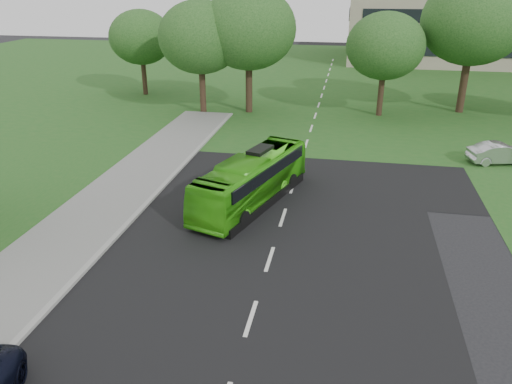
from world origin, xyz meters
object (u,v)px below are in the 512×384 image
tree_park_c (385,46)px  sedan (501,153)px  tree_park_a (200,37)px  tree_park_d (474,21)px  tree_park_f (141,37)px  tree_park_b (249,29)px  bus (252,180)px

tree_park_c → sedan: (7.04, -10.87, -5.06)m
tree_park_a → tree_park_d: (21.92, 4.31, 1.28)m
sedan → tree_park_d: bearing=-13.8°
tree_park_d → tree_park_f: 29.86m
tree_park_b → tree_park_c: size_ratio=1.22×
tree_park_d → sedan: bearing=-89.6°
tree_park_f → bus: size_ratio=0.90×
tree_park_a → bus: tree_park_a is taller
tree_park_d → sedan: size_ratio=2.82×
tree_park_f → tree_park_c: bearing=-10.5°
tree_park_c → tree_park_f: tree_park_c is taller
tree_park_b → tree_park_d: 18.38m
sedan → tree_park_f: bearing=48.9°
tree_park_a → tree_park_b: size_ratio=0.90×
tree_park_c → bus: size_ratio=0.93×
tree_park_c → tree_park_f: size_ratio=1.04×
tree_park_b → bus: bearing=-78.1°
bus → tree_park_f: bearing=140.8°
tree_park_a → tree_park_c: 15.09m
tree_park_b → tree_park_c: bearing=4.6°
bus → sedan: 16.70m
tree_park_f → bus: 28.87m
sedan → bus: bearing=107.6°
tree_park_c → bus: bearing=-110.0°
tree_park_d → bus: tree_park_d is taller
tree_park_b → tree_park_f: (-11.68, 5.12, -1.43)m
tree_park_a → tree_park_b: 4.03m
tree_park_b → tree_park_f: tree_park_b is taller
tree_park_d → tree_park_a: bearing=-168.9°
tree_park_c → tree_park_d: 7.61m
tree_park_f → bus: (15.64, -23.89, -4.27)m
tree_park_c → tree_park_b: bearing=-175.4°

